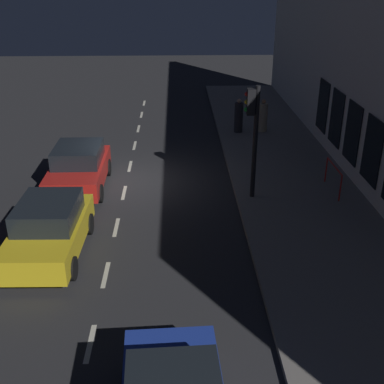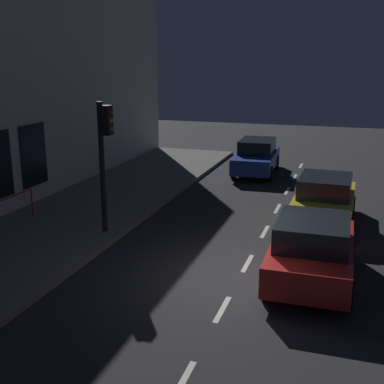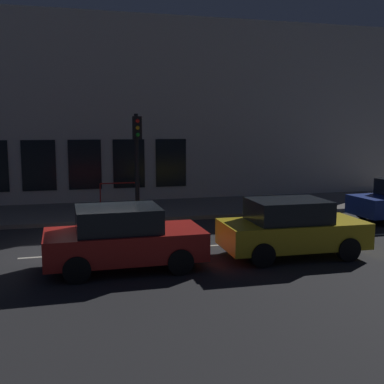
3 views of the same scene
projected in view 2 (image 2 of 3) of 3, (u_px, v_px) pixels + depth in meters
ground_plane at (239, 279)px, 12.05m from camera, size 60.00×60.00×0.00m
sidewalk at (22, 247)px, 13.90m from camera, size 4.50×32.00×0.15m
lane_centre_line at (248, 263)px, 12.97m from camera, size 0.12×27.20×0.01m
traffic_light at (104, 147)px, 14.29m from camera, size 0.50×0.32×3.87m
parked_car_0 at (324, 199)px, 16.02m from camera, size 1.97×3.95×1.58m
parked_car_1 at (257, 157)px, 23.10m from camera, size 1.97×4.30×1.58m
parked_car_2 at (312, 250)px, 11.78m from camera, size 1.98×3.93×1.58m
red_railing at (15, 203)px, 15.37m from camera, size 0.05×1.74×0.97m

